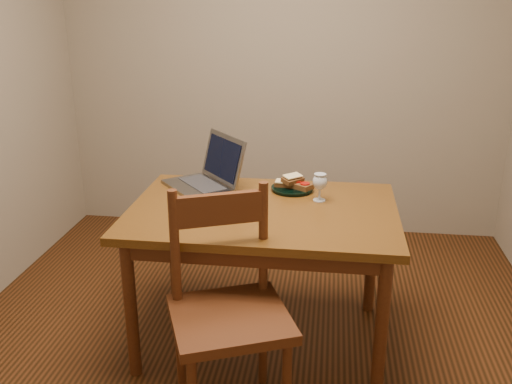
# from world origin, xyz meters

# --- Properties ---
(floor) EXTENTS (3.20, 3.20, 0.02)m
(floor) POSITION_xyz_m (0.00, 0.00, -0.01)
(floor) COLOR black
(floor) RESTS_ON ground
(back_wall) EXTENTS (3.20, 0.02, 2.60)m
(back_wall) POSITION_xyz_m (0.00, 1.61, 1.30)
(back_wall) COLOR gray
(back_wall) RESTS_ON floor
(front_wall) EXTENTS (3.20, 0.02, 2.60)m
(front_wall) POSITION_xyz_m (0.00, -1.61, 1.30)
(front_wall) COLOR gray
(front_wall) RESTS_ON floor
(table) EXTENTS (1.30, 0.90, 0.74)m
(table) POSITION_xyz_m (0.05, 0.07, 0.65)
(table) COLOR #43260B
(table) RESTS_ON floor
(chair) EXTENTS (0.60, 0.59, 0.50)m
(chair) POSITION_xyz_m (-0.03, -0.50, 0.54)
(chair) COLOR #441E0E
(chair) RESTS_ON floor
(plate) EXTENTS (0.23, 0.23, 0.02)m
(plate) POSITION_xyz_m (0.17, 0.34, 0.75)
(plate) COLOR black
(plate) RESTS_ON table
(sandwich_cheese) EXTENTS (0.12, 0.08, 0.03)m
(sandwich_cheese) POSITION_xyz_m (0.13, 0.35, 0.78)
(sandwich_cheese) COLOR #381E0C
(sandwich_cheese) RESTS_ON plate
(sandwich_tomato) EXTENTS (0.15, 0.13, 0.04)m
(sandwich_tomato) POSITION_xyz_m (0.21, 0.33, 0.78)
(sandwich_tomato) COLOR #381E0C
(sandwich_tomato) RESTS_ON plate
(sandwich_top) EXTENTS (0.13, 0.13, 0.03)m
(sandwich_top) POSITION_xyz_m (0.17, 0.35, 0.80)
(sandwich_top) COLOR #381E0C
(sandwich_top) RESTS_ON plate
(milk_glass) EXTENTS (0.07, 0.07, 0.14)m
(milk_glass) POSITION_xyz_m (0.31, 0.21, 0.81)
(milk_glass) COLOR white
(milk_glass) RESTS_ON table
(laptop) EXTENTS (0.49, 0.50, 0.27)m
(laptop) POSITION_xyz_m (-0.28, 0.37, 0.81)
(laptop) COLOR slate
(laptop) RESTS_ON table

